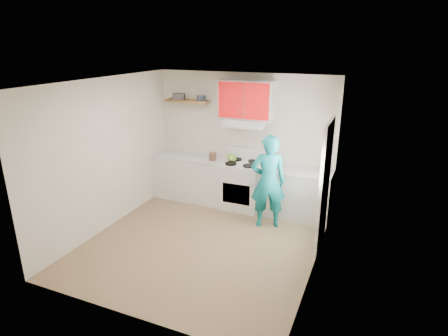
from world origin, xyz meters
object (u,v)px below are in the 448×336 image
at_px(kettle, 232,157).
at_px(crock, 213,157).
at_px(person, 268,182).
at_px(tin, 201,98).
at_px(stove, 242,185).

height_order(kettle, crock, kettle).
bearing_deg(crock, kettle, 11.50).
bearing_deg(person, tin, -46.74).
xyz_separation_m(tin, person, (1.64, -0.75, -1.25)).
bearing_deg(kettle, stove, 0.17).
bearing_deg(person, kettle, -54.61).
distance_m(tin, crock, 1.19).
relative_size(stove, tin, 5.29).
xyz_separation_m(kettle, person, (0.92, -0.58, -0.16)).
bearing_deg(crock, tin, 145.44).
bearing_deg(stove, crock, -175.24).
bearing_deg(tin, kettle, -13.12).
xyz_separation_m(stove, person, (0.69, -0.56, 0.38)).
relative_size(tin, crock, 1.01).
relative_size(kettle, person, 0.11).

